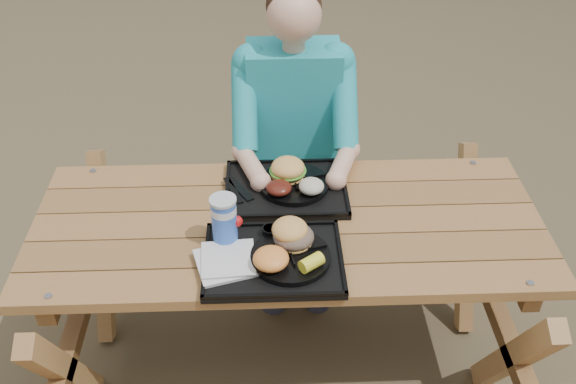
{
  "coord_description": "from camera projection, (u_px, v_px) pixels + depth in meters",
  "views": [
    {
      "loc": [
        -0.06,
        -1.74,
        2.19
      ],
      "look_at": [
        0.0,
        0.0,
        0.88
      ],
      "focal_mm": 40.0,
      "sensor_mm": 36.0,
      "label": 1
    }
  ],
  "objects": [
    {
      "name": "cutlery_far",
      "position": [
        240.0,
        188.0,
        2.38
      ],
      "size": [
        0.11,
        0.16,
        0.01
      ],
      "primitive_type": "cube",
      "rotation": [
        0.0,
        0.0,
        0.53
      ],
      "color": "black",
      "rests_on": "tray_far"
    },
    {
      "name": "corn_cob",
      "position": [
        311.0,
        263.0,
        2.0
      ],
      "size": [
        0.11,
        0.11,
        0.04
      ],
      "primitive_type": null,
      "rotation": [
        0.0,
        0.0,
        0.63
      ],
      "color": "#FFF435",
      "rests_on": "plate_near"
    },
    {
      "name": "plate_far",
      "position": [
        294.0,
        184.0,
        2.39
      ],
      "size": [
        0.26,
        0.26,
        0.02
      ],
      "primitive_type": "cylinder",
      "color": "black",
      "rests_on": "tray_far"
    },
    {
      "name": "potato_salad",
      "position": [
        311.0,
        186.0,
        2.32
      ],
      "size": [
        0.09,
        0.09,
        0.05
      ],
      "primitive_type": "ellipsoid",
      "color": "beige",
      "rests_on": "plate_far"
    },
    {
      "name": "tray_near",
      "position": [
        274.0,
        261.0,
        2.08
      ],
      "size": [
        0.45,
        0.35,
        0.02
      ],
      "primitive_type": "cube",
      "color": "black",
      "rests_on": "picnic_table"
    },
    {
      "name": "mac_cheese",
      "position": [
        271.0,
        259.0,
        2.0
      ],
      "size": [
        0.11,
        0.11,
        0.06
      ],
      "primitive_type": "ellipsoid",
      "color": "#FF9F43",
      "rests_on": "plate_near"
    },
    {
      "name": "baked_beans",
      "position": [
        279.0,
        188.0,
        2.32
      ],
      "size": [
        0.09,
        0.09,
        0.04
      ],
      "primitive_type": "ellipsoid",
      "color": "#551A11",
      "rests_on": "plate_far"
    },
    {
      "name": "sandwich",
      "position": [
        294.0,
        228.0,
        2.07
      ],
      "size": [
        0.13,
        0.13,
        0.13
      ],
      "primitive_type": null,
      "color": "#EBA853",
      "rests_on": "plate_near"
    },
    {
      "name": "ground",
      "position": [
        288.0,
        358.0,
        2.71
      ],
      "size": [
        60.0,
        60.0,
        0.0
      ],
      "primitive_type": "plane",
      "color": "#999999",
      "rests_on": "ground"
    },
    {
      "name": "condiment_bbq",
      "position": [
        270.0,
        232.0,
        2.16
      ],
      "size": [
        0.06,
        0.06,
        0.03
      ],
      "primitive_type": "cylinder",
      "color": "black",
      "rests_on": "tray_near"
    },
    {
      "name": "picnic_table",
      "position": [
        288.0,
        296.0,
        2.48
      ],
      "size": [
        1.8,
        1.49,
        0.75
      ],
      "primitive_type": null,
      "color": "#999999",
      "rests_on": "ground"
    },
    {
      "name": "condiment_mustard",
      "position": [
        293.0,
        229.0,
        2.17
      ],
      "size": [
        0.05,
        0.05,
        0.03
      ],
      "primitive_type": "cylinder",
      "color": "yellow",
      "rests_on": "tray_near"
    },
    {
      "name": "napkin_stack",
      "position": [
        225.0,
        262.0,
        2.05
      ],
      "size": [
        0.22,
        0.22,
        0.02
      ],
      "primitive_type": "cube",
      "rotation": [
        0.0,
        0.0,
        0.28
      ],
      "color": "silver",
      "rests_on": "tray_near"
    },
    {
      "name": "diner",
      "position": [
        293.0,
        153.0,
        2.81
      ],
      "size": [
        0.48,
        0.84,
        1.28
      ],
      "primitive_type": null,
      "color": "teal",
      "rests_on": "ground"
    },
    {
      "name": "tray_far",
      "position": [
        286.0,
        190.0,
        2.39
      ],
      "size": [
        0.45,
        0.35,
        0.02
      ],
      "primitive_type": "cube",
      "color": "black",
      "rests_on": "picnic_table"
    },
    {
      "name": "soda_cup",
      "position": [
        224.0,
        222.0,
        2.09
      ],
      "size": [
        0.08,
        0.08,
        0.17
      ],
      "primitive_type": "cylinder",
      "color": "blue",
      "rests_on": "tray_near"
    },
    {
      "name": "burger",
      "position": [
        288.0,
        164.0,
        2.37
      ],
      "size": [
        0.13,
        0.13,
        0.11
      ],
      "primitive_type": null,
      "color": "#F2AF55",
      "rests_on": "plate_far"
    },
    {
      "name": "plate_near",
      "position": [
        291.0,
        257.0,
        2.07
      ],
      "size": [
        0.26,
        0.26,
        0.02
      ],
      "primitive_type": "cylinder",
      "color": "black",
      "rests_on": "tray_near"
    }
  ]
}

